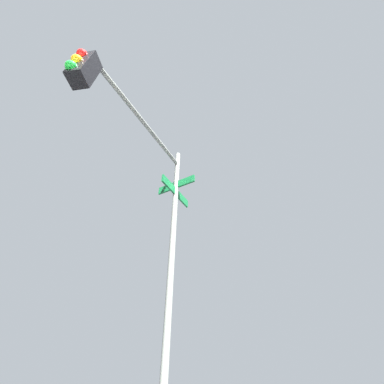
# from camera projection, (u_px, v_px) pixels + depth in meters

# --- Properties ---
(traffic_signal_near) EXTENTS (1.63, 3.41, 5.88)m
(traffic_signal_near) POSITION_uv_depth(u_px,v_px,m) (138.00, 167.00, 4.06)
(traffic_signal_near) COLOR slate
(traffic_signal_near) RESTS_ON ground_plane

